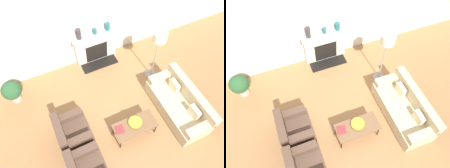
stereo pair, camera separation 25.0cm
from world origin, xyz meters
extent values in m
plane|color=#A87547|center=(0.00, 0.00, 0.00)|extent=(18.00, 18.00, 0.00)
cube|color=silver|center=(0.00, 2.91, 1.45)|extent=(18.00, 0.06, 2.90)
cube|color=beige|center=(0.10, 2.78, 0.49)|extent=(1.27, 0.20, 0.99)
cube|color=black|center=(0.10, 2.70, 0.36)|extent=(0.70, 0.04, 0.64)
cube|color=black|center=(0.10, 2.50, 0.01)|extent=(1.14, 0.40, 0.02)
cube|color=beige|center=(0.10, 2.75, 1.01)|extent=(1.39, 0.28, 0.05)
cube|color=#CCB78E|center=(1.34, 0.10, 0.20)|extent=(0.85, 1.92, 0.41)
cube|color=#CCB78E|center=(1.67, 0.10, 0.61)|extent=(0.20, 1.92, 0.41)
cube|color=#CCB78E|center=(1.34, 0.95, 0.50)|extent=(0.78, 0.22, 0.19)
cube|color=#CCB78E|center=(1.34, -0.75, 0.50)|extent=(0.78, 0.22, 0.19)
cube|color=beige|center=(1.47, 0.53, 0.55)|extent=(0.12, 0.32, 0.28)
cube|color=beige|center=(1.47, -0.33, 0.55)|extent=(0.12, 0.32, 0.28)
cube|color=brown|center=(-1.40, -0.41, 0.23)|extent=(0.77, 0.85, 0.45)
cube|color=brown|center=(-1.71, -0.41, 0.66)|extent=(0.18, 0.85, 0.40)
cube|color=brown|center=(-1.40, -0.08, 0.55)|extent=(0.69, 0.18, 0.19)
cube|color=brown|center=(-1.40, 0.54, 0.23)|extent=(0.77, 0.85, 0.45)
cube|color=brown|center=(-1.71, 0.54, 0.66)|extent=(0.18, 0.85, 0.40)
cube|color=brown|center=(-1.40, 0.20, 0.55)|extent=(0.69, 0.18, 0.19)
cube|color=brown|center=(-1.40, 0.87, 0.55)|extent=(0.69, 0.18, 0.19)
cube|color=brown|center=(0.00, 0.02, 0.43)|extent=(1.07, 0.51, 0.03)
cylinder|color=black|center=(-0.49, -0.19, 0.21)|extent=(0.03, 0.03, 0.41)
cylinder|color=black|center=(0.49, -0.19, 0.21)|extent=(0.03, 0.03, 0.41)
cylinder|color=black|center=(-0.49, 0.24, 0.21)|extent=(0.03, 0.03, 0.41)
cylinder|color=black|center=(0.49, 0.24, 0.21)|extent=(0.03, 0.03, 0.41)
cylinder|color=#BC8E2D|center=(0.03, 0.07, 0.45)|extent=(0.12, 0.12, 0.01)
cylinder|color=#BC8E2D|center=(0.03, 0.07, 0.48)|extent=(0.34, 0.34, 0.04)
cube|color=#9E2D33|center=(-0.39, 0.07, 0.45)|extent=(0.24, 0.22, 0.02)
cylinder|color=gray|center=(1.36, 1.44, 0.01)|extent=(0.37, 0.37, 0.03)
cylinder|color=gray|center=(1.36, 1.44, 0.76)|extent=(0.03, 0.03, 1.47)
cylinder|color=beige|center=(1.36, 1.44, 1.58)|extent=(0.37, 0.37, 0.25)
cylinder|color=#3D383D|center=(-0.34, 2.78, 1.20)|extent=(0.14, 0.14, 0.32)
cylinder|color=#28666B|center=(0.13, 2.78, 1.12)|extent=(0.12, 0.12, 0.17)
cylinder|color=#28666B|center=(0.53, 2.78, 1.15)|extent=(0.14, 0.14, 0.22)
cylinder|color=#B2A899|center=(-2.54, 2.31, 0.11)|extent=(0.30, 0.30, 0.22)
sphere|color=#2D5B33|center=(-2.54, 2.31, 0.46)|extent=(0.53, 0.53, 0.53)
camera|label=1|loc=(-1.42, -1.68, 5.40)|focal=35.00mm
camera|label=2|loc=(-1.19, -1.78, 5.40)|focal=35.00mm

